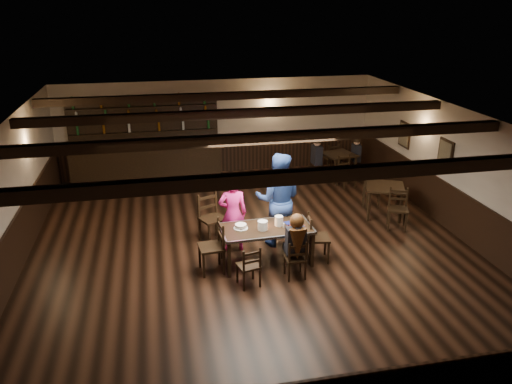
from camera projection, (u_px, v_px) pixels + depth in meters
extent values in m
plane|color=black|center=(252.00, 248.00, 10.29)|extent=(10.00, 10.00, 0.00)
cube|color=beige|center=(218.00, 127.00, 14.37)|extent=(9.00, 0.02, 2.70)
cube|color=beige|center=(344.00, 351.00, 5.24)|extent=(9.00, 0.02, 2.70)
cube|color=beige|center=(6.00, 205.00, 8.96)|extent=(0.02, 10.00, 2.70)
cube|color=beige|center=(458.00, 172.00, 10.65)|extent=(0.02, 10.00, 2.70)
cube|color=silver|center=(252.00, 119.00, 9.32)|extent=(9.00, 10.00, 0.02)
cube|color=black|center=(219.00, 155.00, 14.65)|extent=(9.00, 0.04, 1.00)
cube|color=black|center=(16.00, 247.00, 9.27)|extent=(0.04, 10.00, 1.00)
cube|color=black|center=(451.00, 208.00, 10.95)|extent=(0.04, 10.00, 1.00)
cube|color=black|center=(150.00, 113.00, 13.80)|extent=(0.90, 0.03, 1.00)
cube|color=black|center=(150.00, 113.00, 13.78)|extent=(0.80, 0.02, 0.90)
cube|color=black|center=(446.00, 154.00, 11.01)|extent=(0.03, 0.55, 0.65)
cube|color=#72664C|center=(445.00, 154.00, 11.01)|extent=(0.02, 0.45, 0.55)
cube|color=black|center=(405.00, 135.00, 12.76)|extent=(0.03, 0.55, 0.65)
cube|color=#72664C|center=(404.00, 135.00, 12.76)|extent=(0.02, 0.45, 0.55)
cube|color=black|center=(295.00, 177.00, 6.61)|extent=(8.90, 0.18, 0.18)
cube|color=black|center=(263.00, 138.00, 8.44)|extent=(8.90, 0.18, 0.18)
cube|color=black|center=(242.00, 113.00, 10.26)|extent=(8.90, 0.18, 0.18)
cube|color=black|center=(228.00, 96.00, 12.09)|extent=(8.90, 0.18, 0.18)
cube|color=black|center=(229.00, 260.00, 9.09)|extent=(0.06, 0.06, 0.71)
cube|color=black|center=(222.00, 242.00, 9.76)|extent=(0.06, 0.06, 0.71)
cube|color=black|center=(312.00, 250.00, 9.45)|extent=(0.06, 0.06, 0.71)
cube|color=black|center=(300.00, 233.00, 10.13)|extent=(0.06, 0.06, 0.71)
cube|color=black|center=(267.00, 228.00, 9.47)|extent=(1.76, 0.93, 0.04)
cube|color=#A5A8AD|center=(261.00, 220.00, 9.85)|extent=(1.73, 0.10, 0.05)
cube|color=#A5A8AD|center=(272.00, 238.00, 9.10)|extent=(1.73, 0.10, 0.05)
cube|color=#A5A8AD|center=(309.00, 224.00, 9.66)|extent=(0.07, 0.87, 0.05)
cube|color=#A5A8AD|center=(223.00, 233.00, 9.28)|extent=(0.07, 0.87, 0.05)
cube|color=black|center=(253.00, 270.00, 9.08)|extent=(0.04, 0.04, 0.37)
cube|color=black|center=(260.00, 278.00, 8.84)|extent=(0.04, 0.04, 0.37)
cube|color=black|center=(237.00, 274.00, 8.96)|extent=(0.04, 0.04, 0.37)
cube|color=black|center=(244.00, 282.00, 8.71)|extent=(0.04, 0.04, 0.37)
cube|color=black|center=(248.00, 266.00, 8.82)|extent=(0.44, 0.43, 0.03)
cube|color=black|center=(252.00, 260.00, 8.63)|extent=(0.36, 0.12, 0.39)
cube|color=black|center=(252.00, 262.00, 8.64)|extent=(0.31, 0.10, 0.04)
cube|color=black|center=(252.00, 254.00, 8.58)|extent=(0.31, 0.10, 0.04)
cube|color=black|center=(301.00, 263.00, 9.32)|extent=(0.03, 0.03, 0.37)
cube|color=black|center=(305.00, 271.00, 9.06)|extent=(0.03, 0.03, 0.37)
cube|color=black|center=(285.00, 265.00, 9.26)|extent=(0.03, 0.03, 0.37)
cube|color=black|center=(289.00, 273.00, 9.00)|extent=(0.03, 0.03, 0.37)
cube|color=black|center=(295.00, 258.00, 9.09)|extent=(0.37, 0.35, 0.03)
cube|color=black|center=(298.00, 253.00, 8.88)|extent=(0.36, 0.03, 0.39)
cube|color=black|center=(298.00, 255.00, 8.90)|extent=(0.31, 0.03, 0.04)
cube|color=black|center=(298.00, 247.00, 8.84)|extent=(0.31, 0.03, 0.04)
cube|color=black|center=(200.00, 256.00, 9.47)|extent=(0.04, 0.04, 0.48)
cube|color=black|center=(219.00, 253.00, 9.57)|extent=(0.04, 0.04, 0.48)
cube|color=black|center=(204.00, 266.00, 9.11)|extent=(0.04, 0.04, 0.48)
cube|color=black|center=(224.00, 263.00, 9.21)|extent=(0.04, 0.04, 0.48)
cube|color=black|center=(211.00, 247.00, 9.25)|extent=(0.49, 0.51, 0.04)
cube|color=black|center=(221.00, 234.00, 9.21)|extent=(0.08, 0.47, 0.50)
cube|color=black|center=(221.00, 236.00, 9.23)|extent=(0.06, 0.40, 0.06)
cube|color=black|center=(221.00, 226.00, 9.15)|extent=(0.06, 0.40, 0.06)
cube|color=black|center=(328.00, 253.00, 9.59)|extent=(0.04, 0.04, 0.45)
cube|color=black|center=(310.00, 254.00, 9.58)|extent=(0.04, 0.04, 0.45)
cube|color=black|center=(325.00, 244.00, 9.95)|extent=(0.04, 0.04, 0.45)
cube|color=black|center=(307.00, 245.00, 9.93)|extent=(0.04, 0.04, 0.45)
cube|color=black|center=(318.00, 238.00, 9.67)|extent=(0.49, 0.51, 0.04)
cube|color=black|center=(309.00, 227.00, 9.58)|extent=(0.11, 0.44, 0.47)
cube|color=black|center=(309.00, 229.00, 9.60)|extent=(0.09, 0.38, 0.05)
cube|color=black|center=(310.00, 220.00, 9.53)|extent=(0.09, 0.38, 0.05)
cube|color=black|center=(209.00, 236.00, 10.24)|extent=(0.05, 0.05, 0.49)
cube|color=black|center=(200.00, 230.00, 10.53)|extent=(0.05, 0.05, 0.49)
cube|color=black|center=(226.00, 231.00, 10.46)|extent=(0.05, 0.05, 0.49)
cube|color=black|center=(216.00, 225.00, 10.76)|extent=(0.05, 0.05, 0.49)
cube|color=black|center=(213.00, 219.00, 10.40)|extent=(0.63, 0.62, 0.05)
cube|color=black|center=(207.00, 204.00, 10.45)|extent=(0.46, 0.24, 0.52)
cube|color=black|center=(207.00, 207.00, 10.47)|extent=(0.39, 0.20, 0.06)
cube|color=black|center=(207.00, 198.00, 10.40)|extent=(0.39, 0.20, 0.06)
imported|color=#F632A9|center=(233.00, 214.00, 9.96)|extent=(0.59, 0.41, 1.58)
imported|color=navy|center=(278.00, 200.00, 10.14)|extent=(1.14, 1.00, 1.97)
cube|color=black|center=(294.00, 249.00, 9.15)|extent=(0.33, 0.33, 0.13)
cube|color=black|center=(296.00, 240.00, 8.95)|extent=(0.35, 0.20, 0.49)
cylinder|color=black|center=(296.00, 229.00, 8.87)|extent=(0.10, 0.35, 0.35)
sphere|color=#D8A384|center=(296.00, 221.00, 8.82)|extent=(0.21, 0.21, 0.21)
sphere|color=black|center=(297.00, 221.00, 8.78)|extent=(0.27, 0.27, 0.27)
cone|color=black|center=(298.00, 244.00, 8.84)|extent=(0.20, 0.20, 0.61)
cylinder|color=white|center=(241.00, 228.00, 9.42)|extent=(0.27, 0.27, 0.01)
cylinder|color=white|center=(241.00, 226.00, 9.40)|extent=(0.22, 0.22, 0.07)
cylinder|color=silver|center=(241.00, 227.00, 9.41)|extent=(0.23, 0.23, 0.04)
cylinder|color=white|center=(263.00, 225.00, 9.34)|extent=(0.19, 0.19, 0.18)
cylinder|color=white|center=(279.00, 221.00, 9.52)|extent=(0.16, 0.16, 0.19)
cylinder|color=#A5A8AD|center=(266.00, 225.00, 9.52)|extent=(0.05, 0.05, 0.03)
sphere|color=orange|center=(266.00, 224.00, 9.51)|extent=(0.03, 0.03, 0.03)
cylinder|color=silver|center=(284.00, 225.00, 9.45)|extent=(0.04, 0.04, 0.09)
cylinder|color=#A5A8AD|center=(290.00, 224.00, 9.49)|extent=(0.03, 0.03, 0.08)
cylinder|color=silver|center=(279.00, 220.00, 9.62)|extent=(0.08, 0.08, 0.12)
cube|color=maroon|center=(296.00, 227.00, 9.45)|extent=(0.39, 0.32, 0.00)
cube|color=#111755|center=(292.00, 223.00, 9.66)|extent=(0.32, 0.26, 0.00)
cube|color=black|center=(147.00, 161.00, 13.95)|extent=(4.09, 0.60, 1.10)
cube|color=black|center=(145.00, 141.00, 13.74)|extent=(4.29, 0.70, 0.05)
cube|color=black|center=(145.00, 140.00, 14.00)|extent=(4.09, 0.10, 2.20)
cube|color=black|center=(145.00, 132.00, 13.81)|extent=(3.99, 0.22, 0.03)
cube|color=black|center=(144.00, 120.00, 13.69)|extent=(3.99, 0.22, 0.03)
cube|color=black|center=(143.00, 107.00, 13.56)|extent=(3.99, 0.22, 0.03)
cube|color=black|center=(385.00, 187.00, 11.55)|extent=(1.11, 1.11, 0.04)
cube|color=black|center=(369.00, 207.00, 11.43)|extent=(0.05, 0.05, 0.71)
cube|color=black|center=(368.00, 195.00, 12.07)|extent=(0.05, 0.05, 0.71)
cube|color=black|center=(401.00, 209.00, 11.31)|extent=(0.05, 0.05, 0.71)
cube|color=black|center=(398.00, 197.00, 11.95)|extent=(0.05, 0.05, 0.71)
cube|color=black|center=(339.00, 154.00, 13.95)|extent=(0.98, 0.98, 0.04)
cube|color=black|center=(335.00, 172.00, 13.67)|extent=(0.05, 0.05, 0.71)
cube|color=black|center=(322.00, 165.00, 14.24)|extent=(0.05, 0.05, 0.71)
cube|color=black|center=(355.00, 169.00, 13.94)|extent=(0.05, 0.05, 0.71)
cube|color=black|center=(341.00, 162.00, 14.51)|extent=(0.05, 0.05, 0.71)
cube|color=black|center=(317.00, 155.00, 13.91)|extent=(0.24, 0.37, 0.52)
sphere|color=#D8A384|center=(317.00, 143.00, 13.78)|extent=(0.20, 0.20, 0.20)
sphere|color=black|center=(317.00, 142.00, 13.77)|extent=(0.21, 0.21, 0.21)
cube|color=black|center=(356.00, 153.00, 14.18)|extent=(0.23, 0.35, 0.48)
sphere|color=#D8A384|center=(357.00, 142.00, 14.06)|extent=(0.18, 0.18, 0.18)
sphere|color=black|center=(357.00, 141.00, 14.05)|extent=(0.19, 0.19, 0.19)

